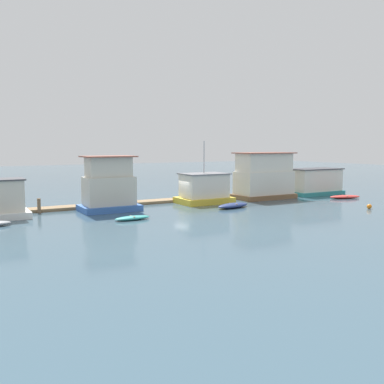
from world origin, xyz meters
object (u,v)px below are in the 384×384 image
(mooring_post_near_right, at_px, (39,206))
(houseboat_blue, at_px, (109,187))
(dinghy_teal, at_px, (132,218))
(houseboat_brown, at_px, (264,177))
(buoy_orange, at_px, (369,206))
(dinghy_navy, at_px, (233,205))
(dinghy_red, at_px, (345,197))
(houseboat_yellow, at_px, (204,189))
(houseboat_teal, at_px, (315,182))

(mooring_post_near_right, bearing_deg, houseboat_blue, -15.87)
(dinghy_teal, distance_m, mooring_post_near_right, 10.02)
(houseboat_brown, distance_m, buoy_orange, 12.83)
(dinghy_navy, bearing_deg, houseboat_blue, 158.67)
(mooring_post_near_right, xyz_separation_m, buoy_orange, (29.41, -13.63, -0.46))
(dinghy_red, bearing_deg, dinghy_teal, -177.48)
(houseboat_blue, bearing_deg, dinghy_navy, -21.33)
(houseboat_brown, distance_m, dinghy_navy, 9.44)
(houseboat_brown, relative_size, dinghy_navy, 1.74)
(dinghy_red, bearing_deg, buoy_orange, -123.41)
(houseboat_brown, distance_m, dinghy_red, 10.06)
(houseboat_blue, distance_m, houseboat_yellow, 10.98)
(houseboat_blue, distance_m, dinghy_red, 28.29)
(dinghy_teal, distance_m, dinghy_red, 27.82)
(houseboat_blue, relative_size, dinghy_navy, 1.33)
(houseboat_teal, xyz_separation_m, mooring_post_near_right, (-33.94, 1.76, -0.95))
(dinghy_red, bearing_deg, mooring_post_near_right, 169.07)
(houseboat_brown, xyz_separation_m, mooring_post_near_right, (-25.67, 1.59, -1.90))
(houseboat_yellow, bearing_deg, dinghy_navy, -82.40)
(houseboat_yellow, relative_size, mooring_post_near_right, 4.85)
(houseboat_yellow, distance_m, dinghy_teal, 12.64)
(houseboat_blue, height_order, houseboat_brown, houseboat_brown)
(buoy_orange, bearing_deg, dinghy_teal, 165.85)
(dinghy_navy, distance_m, dinghy_red, 16.22)
(dinghy_navy, bearing_deg, houseboat_yellow, 97.60)
(dinghy_navy, height_order, buoy_orange, dinghy_navy)
(dinghy_navy, height_order, mooring_post_near_right, mooring_post_near_right)
(houseboat_teal, bearing_deg, dinghy_red, -88.46)
(houseboat_blue, bearing_deg, dinghy_teal, -90.01)
(dinghy_teal, bearing_deg, houseboat_teal, 12.31)
(houseboat_brown, height_order, dinghy_navy, houseboat_brown)
(houseboat_brown, bearing_deg, dinghy_navy, -148.93)
(mooring_post_near_right, bearing_deg, buoy_orange, -24.87)
(houseboat_yellow, bearing_deg, dinghy_red, -16.33)
(houseboat_blue, xyz_separation_m, houseboat_teal, (27.66, 0.02, -0.71))
(houseboat_teal, distance_m, dinghy_navy, 16.78)
(dinghy_teal, bearing_deg, dinghy_red, 2.52)
(houseboat_brown, relative_size, buoy_orange, 14.98)
(houseboat_yellow, xyz_separation_m, buoy_orange, (12.19, -11.99, -1.29))
(houseboat_yellow, xyz_separation_m, houseboat_teal, (16.71, -0.12, 0.12))
(houseboat_blue, bearing_deg, mooring_post_near_right, 164.13)
(mooring_post_near_right, bearing_deg, dinghy_teal, -51.20)
(houseboat_blue, distance_m, buoy_orange, 26.08)
(houseboat_yellow, distance_m, dinghy_red, 17.60)
(dinghy_red, distance_m, mooring_post_near_right, 34.70)
(houseboat_brown, bearing_deg, houseboat_yellow, -179.61)
(houseboat_yellow, xyz_separation_m, dinghy_red, (16.84, -4.93, -1.33))
(houseboat_blue, bearing_deg, dinghy_red, -9.79)
(houseboat_yellow, height_order, mooring_post_near_right, houseboat_yellow)
(dinghy_red, relative_size, buoy_orange, 8.45)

